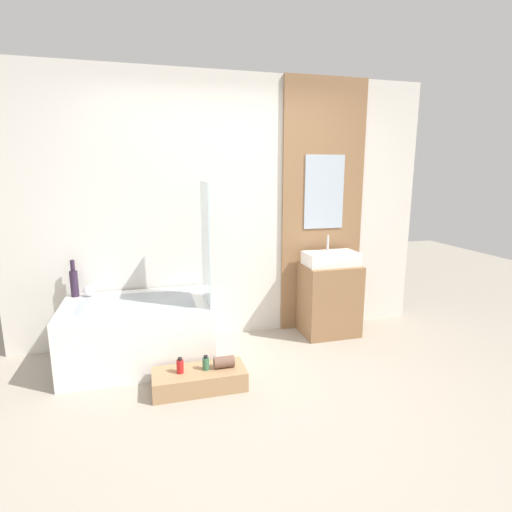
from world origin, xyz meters
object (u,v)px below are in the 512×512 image
object	(u,v)px
vase_round_light	(89,291)
bottle_soap_secondary	(206,363)
bathtub	(138,332)
vase_tall_dark	(74,282)
bottle_soap_primary	(180,366)
sink	(331,258)
wooden_step_bench	(199,379)

from	to	relation	value
vase_round_light	bottle_soap_secondary	distance (m)	1.35
bathtub	vase_tall_dark	bearing A→B (deg)	149.80
vase_tall_dark	bottle_soap_primary	bearing A→B (deg)	-46.74
bathtub	sink	bearing A→B (deg)	4.89
bathtub	bottle_soap_primary	xyz separation A→B (m)	(0.31, -0.59, -0.07)
sink	vase_round_light	xyz separation A→B (m)	(-2.34, 0.14, -0.20)
wooden_step_bench	vase_tall_dark	size ratio (longest dim) A/B	2.13
bathtub	vase_round_light	world-z (taller)	vase_round_light
sink	bottle_soap_secondary	world-z (taller)	sink
wooden_step_bench	vase_tall_dark	distance (m)	1.49
vase_round_light	bathtub	bearing A→B (deg)	-35.43
vase_tall_dark	vase_round_light	distance (m)	0.15
wooden_step_bench	bottle_soap_primary	bearing A→B (deg)	180.00
vase_round_light	bottle_soap_primary	world-z (taller)	vase_round_light
vase_round_light	bottle_soap_secondary	xyz separation A→B (m)	(0.93, -0.89, -0.41)
wooden_step_bench	vase_round_light	bearing A→B (deg)	134.55
wooden_step_bench	vase_tall_dark	world-z (taller)	vase_tall_dark
bottle_soap_primary	bathtub	bearing A→B (deg)	117.88
bathtub	vase_round_light	distance (m)	0.61
bathtub	vase_round_light	bearing A→B (deg)	144.57
bottle_soap_primary	vase_round_light	bearing A→B (deg)	129.44
sink	vase_tall_dark	world-z (taller)	sink
bathtub	sink	xyz separation A→B (m)	(1.92, 0.16, 0.52)
bathtub	vase_tall_dark	xyz separation A→B (m)	(-0.54, 0.31, 0.42)
vase_round_light	bottle_soap_primary	distance (m)	1.22
sink	bottle_soap_primary	size ratio (longest dim) A/B	4.29
bottle_soap_secondary	wooden_step_bench	bearing A→B (deg)	180.00
wooden_step_bench	sink	xyz separation A→B (m)	(1.46, 0.76, 0.73)
vase_round_light	wooden_step_bench	bearing A→B (deg)	-45.45
sink	bottle_soap_secondary	size ratio (longest dim) A/B	4.61
vase_tall_dark	vase_round_light	bearing A→B (deg)	-7.43
wooden_step_bench	bottle_soap_primary	size ratio (longest dim) A/B	5.75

